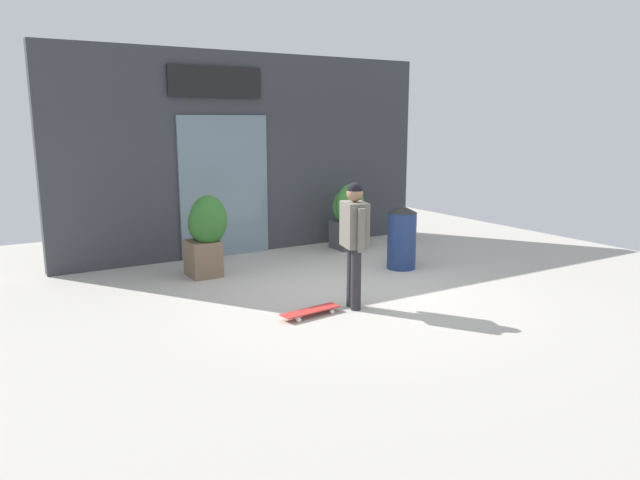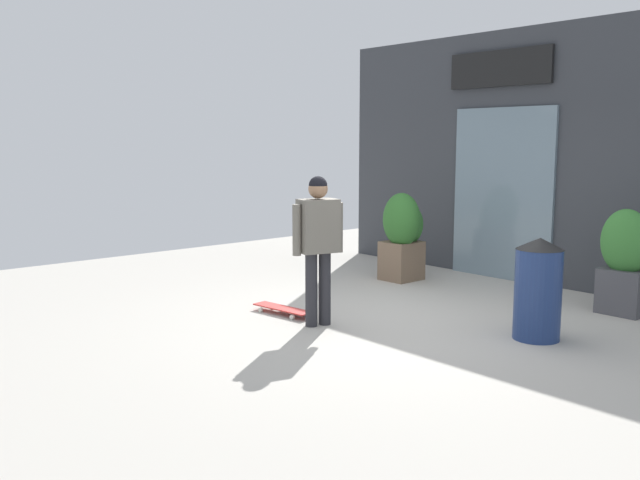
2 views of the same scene
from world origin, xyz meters
TOP-DOWN VIEW (x-y plane):
  - ground_plane at (0.00, 0.00)m, footprint 12.00×12.00m
  - building_facade at (-0.03, 3.14)m, footprint 7.02×0.31m
  - skateboarder at (-0.37, -0.68)m, footprint 0.36×0.57m
  - skateboard at (-1.00, -0.66)m, footprint 0.82×0.31m
  - planter_box_left at (1.57, 2.33)m, footprint 0.58×0.52m
  - planter_box_right at (-1.40, 1.81)m, footprint 0.59×0.65m
  - trash_bin at (1.46, 0.63)m, footprint 0.47×0.47m

SIDE VIEW (x-z plane):
  - ground_plane at x=0.00m, z-range 0.00..0.00m
  - skateboard at x=-1.00m, z-range 0.02..0.10m
  - trash_bin at x=1.46m, z-range 0.00..1.03m
  - planter_box_left at x=1.57m, z-range 0.04..1.26m
  - planter_box_right at x=-1.40m, z-range 0.09..1.34m
  - skateboarder at x=-0.37m, z-range 0.17..1.78m
  - building_facade at x=-0.03m, z-range -0.01..3.50m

